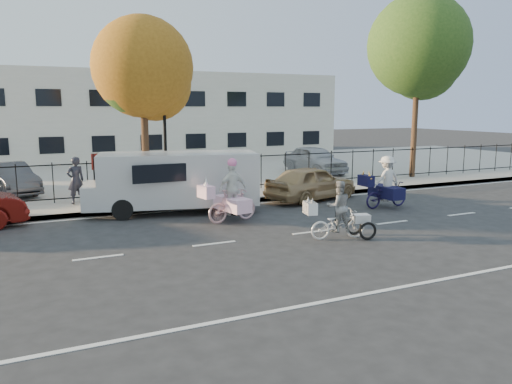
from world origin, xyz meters
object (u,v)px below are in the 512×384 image
white_van (176,180)px  gold_sedan (311,183)px  pedestrian (76,180)px  lot_car_c (10,179)px  lot_car_d (315,159)px  zebra_trike (338,217)px  unicorn_bike (231,199)px  bull_bike (386,187)px  lamppost (165,121)px

white_van → gold_sedan: (5.51, 0.08, -0.46)m
white_van → pedestrian: bearing=155.8°
lot_car_c → lot_car_d: 14.71m
zebra_trike → unicorn_bike: (-1.90, 3.18, 0.13)m
zebra_trike → lot_car_c: size_ratio=0.50×
white_van → pedestrian: white_van is taller
bull_bike → lot_car_d: 8.84m
white_van → lot_car_d: 11.25m
lot_car_c → lot_car_d: lot_car_d is taller
lamppost → bull_bike: lamppost is taller
lot_car_c → white_van: bearing=-64.0°
pedestrian → lot_car_c: 3.97m
lamppost → lot_car_d: (9.10, 3.81, -2.23)m
unicorn_bike → lot_car_d: (8.19, 8.37, 0.12)m
gold_sedan → pedestrian: 8.86m
unicorn_bike → bull_bike: size_ratio=1.02×
zebra_trike → lot_car_d: size_ratio=0.45×
zebra_trike → pedestrian: bearing=51.2°
lot_car_d → zebra_trike: bearing=-121.5°
pedestrian → zebra_trike: bearing=113.4°
lamppost → lot_car_c: 6.85m
lot_car_d → white_van: bearing=-149.5°
lamppost → lot_car_d: lamppost is taller
white_van → lot_car_c: bearing=146.3°
unicorn_bike → lot_car_d: unicorn_bike is taller
zebra_trike → bull_bike: 5.06m
bull_bike → lot_car_d: size_ratio=0.47×
lot_car_d → bull_bike: bearing=-107.4°
gold_sedan → lot_car_d: lot_car_d is taller
zebra_trike → bull_bike: bull_bike is taller
lot_car_d → lot_car_c: bearing=179.5°
white_van → unicorn_bike: bearing=-48.6°
gold_sedan → white_van: bearing=75.2°
white_van → lot_car_d: bearing=46.1°
bull_bike → lot_car_d: (2.21, 8.56, 0.12)m
gold_sedan → lot_car_d: size_ratio=0.94×
bull_bike → lamppost: bearing=53.3°
bull_bike → lot_car_c: (-12.48, 7.94, 0.03)m
bull_bike → pedestrian: 11.26m
unicorn_bike → lot_car_d: size_ratio=0.48×
lamppost → unicorn_bike: 5.22m
zebra_trike → lot_car_d: bearing=-16.2°
zebra_trike → pedestrian: 9.84m
unicorn_bike → lot_car_d: 11.71m
lamppost → zebra_trike: lamppost is taller
lot_car_d → lamppost: bearing=-160.2°
bull_bike → zebra_trike: bearing=124.2°
lot_car_c → zebra_trike: bearing=-70.1°
gold_sedan → pedestrian: bearing=59.8°
bull_bike → lot_car_c: bearing=55.5°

